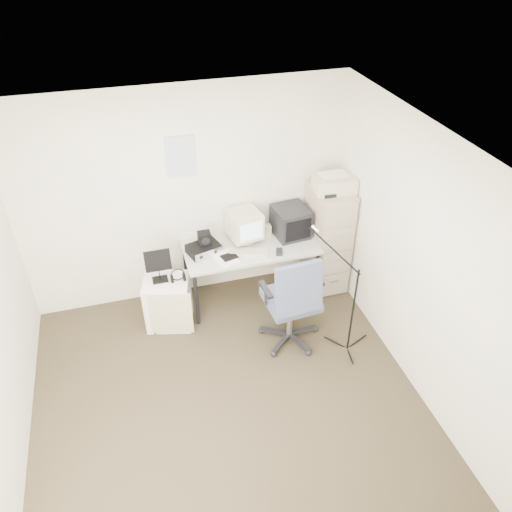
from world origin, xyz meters
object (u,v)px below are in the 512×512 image
object	(u,v)px
filing_cabinet	(327,237)
desk	(251,272)
office_chair	(291,298)
side_cart	(168,302)

from	to	relation	value
filing_cabinet	desk	size ratio (longest dim) A/B	0.87
filing_cabinet	office_chair	size ratio (longest dim) A/B	1.12
office_chair	desk	bearing A→B (deg)	99.89
desk	office_chair	distance (m)	0.86
desk	office_chair	bearing A→B (deg)	-75.94
filing_cabinet	side_cart	distance (m)	1.99
desk	filing_cabinet	bearing A→B (deg)	1.81
filing_cabinet	side_cart	size ratio (longest dim) A/B	2.17
filing_cabinet	office_chair	world-z (taller)	filing_cabinet
filing_cabinet	office_chair	distance (m)	1.13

